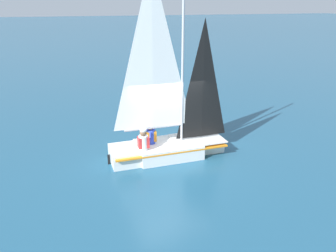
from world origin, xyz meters
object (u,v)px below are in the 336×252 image
object	(u,v)px
sailor_crew	(143,145)
buoy_marker	(169,96)
sailboat_main	(167,130)
sailor_helm	(151,139)

from	to	relation	value
sailor_crew	buoy_marker	world-z (taller)	sailor_crew
sailboat_main	sailor_crew	size ratio (longest dim) A/B	5.27
sailor_helm	sailor_crew	world-z (taller)	same
sailor_helm	buoy_marker	world-z (taller)	sailor_helm
sailor_helm	buoy_marker	distance (m)	6.80
sailor_helm	sailor_crew	bearing A→B (deg)	-129.71
sailboat_main	sailor_helm	distance (m)	0.63
sailor_crew	buoy_marker	bearing A→B (deg)	65.48
sailor_helm	sailor_crew	size ratio (longest dim) A/B	1.00
buoy_marker	sailor_crew	bearing A→B (deg)	-115.81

